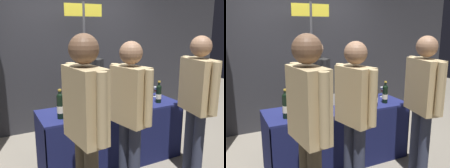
# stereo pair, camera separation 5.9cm
# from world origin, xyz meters

# --- Properties ---
(ground_plane) EXTENTS (12.00, 12.00, 0.00)m
(ground_plane) POSITION_xyz_m (0.00, 0.00, 0.00)
(ground_plane) COLOR gray
(back_partition) EXTENTS (6.73, 0.12, 2.47)m
(back_partition) POSITION_xyz_m (0.00, 1.55, 1.23)
(back_partition) COLOR #2D2D33
(back_partition) RESTS_ON ground_plane
(tasting_table) EXTENTS (1.88, 0.61, 0.78)m
(tasting_table) POSITION_xyz_m (0.00, 0.00, 0.53)
(tasting_table) COLOR #191E51
(tasting_table) RESTS_ON ground_plane
(featured_wine_bottle) EXTENTS (0.07, 0.07, 0.30)m
(featured_wine_bottle) POSITION_xyz_m (0.65, -0.13, 0.91)
(featured_wine_bottle) COLOR black
(featured_wine_bottle) RESTS_ON tasting_table
(display_bottle_0) EXTENTS (0.08, 0.08, 0.33)m
(display_bottle_0) POSITION_xyz_m (0.64, 0.12, 0.93)
(display_bottle_0) COLOR black
(display_bottle_0) RESTS_ON tasting_table
(display_bottle_1) EXTENTS (0.08, 0.08, 0.30)m
(display_bottle_1) POSITION_xyz_m (0.43, -0.20, 0.91)
(display_bottle_1) COLOR #38230F
(display_bottle_1) RESTS_ON tasting_table
(display_bottle_2) EXTENTS (0.07, 0.07, 0.33)m
(display_bottle_2) POSITION_xyz_m (-0.19, 0.20, 0.92)
(display_bottle_2) COLOR #192333
(display_bottle_2) RESTS_ON tasting_table
(display_bottle_3) EXTENTS (0.08, 0.08, 0.34)m
(display_bottle_3) POSITION_xyz_m (-0.71, -0.12, 0.93)
(display_bottle_3) COLOR black
(display_bottle_3) RESTS_ON tasting_table
(display_bottle_4) EXTENTS (0.07, 0.07, 0.32)m
(display_bottle_4) POSITION_xyz_m (-0.29, 0.09, 0.91)
(display_bottle_4) COLOR #38230F
(display_bottle_4) RESTS_ON tasting_table
(display_bottle_5) EXTENTS (0.07, 0.07, 0.34)m
(display_bottle_5) POSITION_xyz_m (0.39, 0.16, 0.93)
(display_bottle_5) COLOR #38230F
(display_bottle_5) RESTS_ON tasting_table
(display_bottle_6) EXTENTS (0.07, 0.07, 0.36)m
(display_bottle_6) POSITION_xyz_m (0.19, -0.12, 0.93)
(display_bottle_6) COLOR black
(display_bottle_6) RESTS_ON tasting_table
(wine_glass_near_vendor) EXTENTS (0.07, 0.07, 0.15)m
(wine_glass_near_vendor) POSITION_xyz_m (0.79, 0.13, 0.89)
(wine_glass_near_vendor) COLOR silver
(wine_glass_near_vendor) RESTS_ON tasting_table
(wine_glass_mid) EXTENTS (0.08, 0.08, 0.14)m
(wine_glass_mid) POSITION_xyz_m (0.06, -0.05, 0.88)
(wine_glass_mid) COLOR silver
(wine_glass_mid) RESTS_ON tasting_table
(flower_vase) EXTENTS (0.10, 0.10, 0.40)m
(flower_vase) POSITION_xyz_m (-0.53, -0.17, 0.91)
(flower_vase) COLOR slate
(flower_vase) RESTS_ON tasting_table
(brochure_stand) EXTENTS (0.11, 0.15, 0.16)m
(brochure_stand) POSITION_xyz_m (-0.03, 0.08, 0.86)
(brochure_stand) COLOR silver
(brochure_stand) RESTS_ON tasting_table
(vendor_presenter) EXTENTS (0.25, 0.65, 1.59)m
(vendor_presenter) POSITION_xyz_m (-0.06, 0.61, 0.96)
(vendor_presenter) COLOR #2D3347
(vendor_presenter) RESTS_ON ground_plane
(taster_foreground_right) EXTENTS (0.29, 0.55, 1.66)m
(taster_foreground_right) POSITION_xyz_m (-0.15, -0.70, 1.00)
(taster_foreground_right) COLOR #2D3347
(taster_foreground_right) RESTS_ON ground_plane
(taster_foreground_left) EXTENTS (0.28, 0.61, 1.70)m
(taster_foreground_left) POSITION_xyz_m (0.70, -0.76, 1.03)
(taster_foreground_left) COLOR #2D3347
(taster_foreground_left) RESTS_ON ground_plane
(taster_foreground_centre) EXTENTS (0.26, 0.60, 1.75)m
(taster_foreground_centre) POSITION_xyz_m (-0.72, -0.95, 1.06)
(taster_foreground_centre) COLOR #4C4233
(taster_foreground_centre) RESTS_ON ground_plane
(booth_signpost) EXTENTS (0.62, 0.04, 2.17)m
(booth_signpost) POSITION_xyz_m (0.03, 1.04, 1.38)
(booth_signpost) COLOR #47474C
(booth_signpost) RESTS_ON ground_plane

